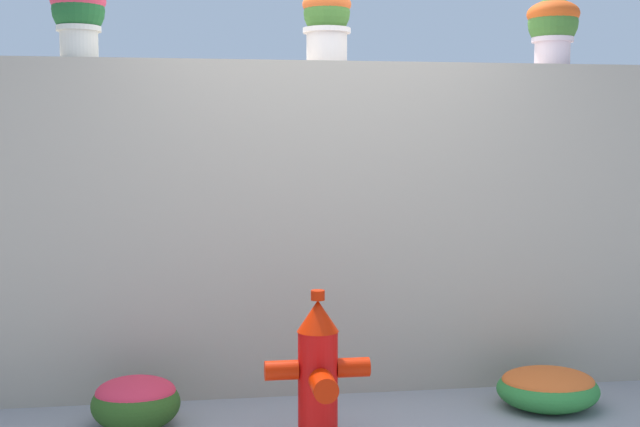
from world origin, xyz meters
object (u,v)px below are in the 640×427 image
at_px(potted_plant_1, 78,13).
at_px(flower_bush_right, 136,400).
at_px(potted_plant_3, 553,25).
at_px(flower_bush_left, 548,387).
at_px(potted_plant_2, 327,20).
at_px(fire_hydrant, 318,375).

bearing_deg(potted_plant_1, flower_bush_right, -60.83).
height_order(potted_plant_3, flower_bush_left, potted_plant_3).
relative_size(potted_plant_2, flower_bush_left, 0.76).
relative_size(flower_bush_left, flower_bush_right, 1.25).
distance_m(fire_hydrant, flower_bush_left, 1.48).
distance_m(potted_plant_2, fire_hydrant, 2.21).
bearing_deg(potted_plant_2, potted_plant_1, -177.97).
xyz_separation_m(potted_plant_2, flower_bush_left, (1.21, -0.65, -2.18)).
bearing_deg(potted_plant_1, fire_hydrant, -37.61).
height_order(potted_plant_2, flower_bush_right, potted_plant_2).
height_order(potted_plant_3, fire_hydrant, potted_plant_3).
relative_size(potted_plant_3, flower_bush_left, 0.72).
xyz_separation_m(potted_plant_1, flower_bush_right, (0.33, -0.59, -2.15)).
bearing_deg(potted_plant_3, potted_plant_1, -179.70).
bearing_deg(potted_plant_2, fire_hydrant, -101.17).
relative_size(potted_plant_1, flower_bush_right, 0.91).
bearing_deg(potted_plant_3, fire_hydrant, -149.00).
bearing_deg(flower_bush_right, potted_plant_1, 119.17).
relative_size(potted_plant_1, fire_hydrant, 0.55).
bearing_deg(potted_plant_1, flower_bush_left, -12.61).
height_order(potted_plant_1, potted_plant_2, potted_plant_2).
xyz_separation_m(fire_hydrant, flower_bush_left, (1.41, 0.38, -0.24)).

